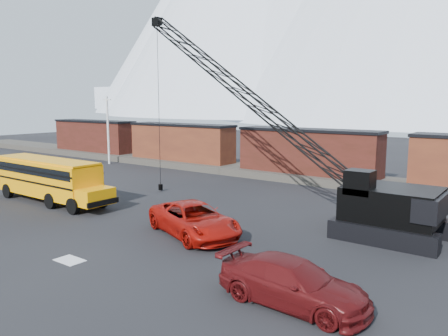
# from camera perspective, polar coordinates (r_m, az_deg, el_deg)

# --- Properties ---
(ground) EXTENTS (160.00, 160.00, 0.00)m
(ground) POSITION_cam_1_polar(r_m,az_deg,el_deg) (24.69, -12.36, -8.85)
(ground) COLOR black
(ground) RESTS_ON ground
(gravel_berm) EXTENTS (120.00, 5.00, 0.70)m
(gravel_berm) POSITION_cam_1_polar(r_m,az_deg,el_deg) (42.00, 10.84, -1.10)
(gravel_berm) COLOR #4B463D
(gravel_berm) RESTS_ON ground
(boxcar_west_far) EXTENTS (13.70, 3.10, 4.17)m
(boxcar_west_far) POSITION_cam_1_polar(r_m,az_deg,el_deg) (62.50, -16.58, 4.07)
(boxcar_west_far) COLOR #491A14
(boxcar_west_far) RESTS_ON gravel_berm
(boxcar_west_near) EXTENTS (13.70, 3.10, 4.17)m
(boxcar_west_near) POSITION_cam_1_polar(r_m,az_deg,el_deg) (50.65, -5.61, 3.40)
(boxcar_west_near) COLOR #4D2116
(boxcar_west_near) RESTS_ON gravel_berm
(boxcar_mid) EXTENTS (13.70, 3.10, 4.17)m
(boxcar_mid) POSITION_cam_1_polar(r_m,az_deg,el_deg) (41.66, 10.93, 2.17)
(boxcar_mid) COLOR #491A14
(boxcar_mid) RESTS_ON gravel_berm
(utility_pole) EXTENTS (1.40, 0.24, 8.00)m
(utility_pole) POSITION_cam_1_polar(r_m,az_deg,el_deg) (53.65, -14.91, 4.93)
(utility_pole) COLOR silver
(utility_pole) RESTS_ON ground
(snow_patch) EXTENTS (1.40, 0.90, 0.02)m
(snow_patch) POSITION_cam_1_polar(r_m,az_deg,el_deg) (22.03, -19.50, -11.29)
(snow_patch) COLOR silver
(snow_patch) RESTS_ON ground
(school_bus) EXTENTS (11.65, 2.65, 3.19)m
(school_bus) POSITION_cam_1_polar(r_m,az_deg,el_deg) (34.50, -21.83, -1.24)
(school_bus) COLOR #F89C05
(school_bus) RESTS_ON ground
(red_pickup) EXTENTS (7.16, 5.15, 1.81)m
(red_pickup) POSITION_cam_1_polar(r_m,az_deg,el_deg) (24.30, -3.93, -6.72)
(red_pickup) COLOR #A00E07
(red_pickup) RESTS_ON ground
(maroon_suv) EXTENTS (5.80, 2.47, 1.67)m
(maroon_suv) POSITION_cam_1_polar(r_m,az_deg,el_deg) (16.55, 9.00, -14.58)
(maroon_suv) COLOR #500E0F
(maroon_suv) RESTS_ON ground
(crawler_crane) EXTENTS (22.21, 4.20, 14.06)m
(crawler_crane) POSITION_cam_1_polar(r_m,az_deg,el_deg) (29.37, 3.73, 8.87)
(crawler_crane) COLOR black
(crawler_crane) RESTS_ON ground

